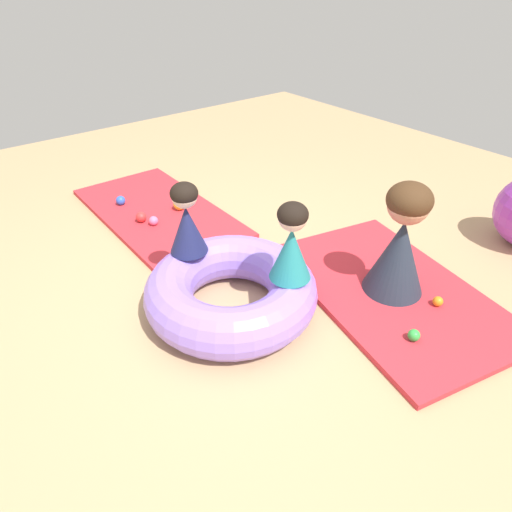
% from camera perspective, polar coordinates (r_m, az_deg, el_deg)
% --- Properties ---
extents(ground_plane, '(8.00, 8.00, 0.00)m').
position_cam_1_polar(ground_plane, '(3.01, -3.12, -5.71)').
color(ground_plane, tan).
extents(gym_mat_center_rear, '(1.75, 0.92, 0.04)m').
position_cam_1_polar(gym_mat_center_rear, '(4.10, -12.22, 5.40)').
color(gym_mat_center_rear, red).
rests_on(gym_mat_center_rear, ground).
extents(gym_mat_far_left, '(1.82, 1.35, 0.04)m').
position_cam_1_polar(gym_mat_far_left, '(3.19, 16.65, -4.20)').
color(gym_mat_far_left, red).
rests_on(gym_mat_far_left, ground).
extents(inflatable_cushion, '(1.09, 1.09, 0.30)m').
position_cam_1_polar(inflatable_cushion, '(2.85, -3.16, -4.41)').
color(inflatable_cushion, '#9975EA').
rests_on(inflatable_cushion, ground).
extents(child_in_teal, '(0.35, 0.35, 0.49)m').
position_cam_1_polar(child_in_teal, '(2.59, 4.49, 1.70)').
color(child_in_teal, teal).
rests_on(child_in_teal, inflatable_cushion).
extents(child_in_navy, '(0.30, 0.30, 0.48)m').
position_cam_1_polar(child_in_navy, '(2.86, -8.76, 4.62)').
color(child_in_navy, navy).
rests_on(child_in_navy, inflatable_cushion).
extents(adult_seated, '(0.54, 0.54, 0.77)m').
position_cam_1_polar(adult_seated, '(2.98, 17.85, 1.81)').
color(adult_seated, '#232D3D').
rests_on(adult_seated, gym_mat_far_left).
extents(play_ball_red, '(0.09, 0.09, 0.09)m').
position_cam_1_polar(play_ball_red, '(3.92, -14.35, 4.76)').
color(play_ball_red, red).
rests_on(play_ball_red, gym_mat_center_rear).
extents(play_ball_orange, '(0.07, 0.07, 0.07)m').
position_cam_1_polar(play_ball_orange, '(3.11, 21.97, -5.33)').
color(play_ball_orange, orange).
rests_on(play_ball_orange, gym_mat_far_left).
extents(play_ball_blue, '(0.08, 0.08, 0.08)m').
position_cam_1_polar(play_ball_blue, '(4.26, -16.75, 6.73)').
color(play_ball_blue, blue).
rests_on(play_ball_blue, gym_mat_center_rear).
extents(play_ball_pink, '(0.08, 0.08, 0.08)m').
position_cam_1_polar(play_ball_pink, '(3.85, -12.80, 4.36)').
color(play_ball_pink, pink).
rests_on(play_ball_pink, gym_mat_center_rear).
extents(play_ball_yellow, '(0.11, 0.11, 0.11)m').
position_cam_1_polar(play_ball_yellow, '(4.05, -9.65, 6.50)').
color(play_ball_yellow, yellow).
rests_on(play_ball_yellow, gym_mat_center_rear).
extents(play_ball_green, '(0.07, 0.07, 0.07)m').
position_cam_1_polar(play_ball_green, '(2.80, 19.30, -9.41)').
color(play_ball_green, green).
rests_on(play_ball_green, gym_mat_far_left).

